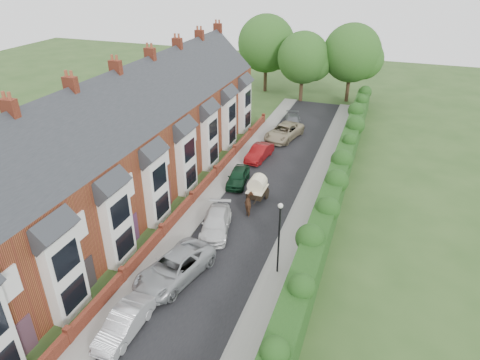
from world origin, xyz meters
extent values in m
plane|color=#2D4C1E|center=(0.00, 0.00, 0.00)|extent=(140.00, 140.00, 0.00)
cube|color=black|center=(-0.50, 11.00, 0.01)|extent=(6.00, 58.00, 0.02)
cube|color=gray|center=(3.60, 11.00, 0.06)|extent=(2.20, 58.00, 0.12)
cube|color=gray|center=(-4.35, 11.00, 0.06)|extent=(1.70, 58.00, 0.12)
cube|color=gray|center=(2.55, 11.00, 0.07)|extent=(0.18, 58.00, 0.13)
cube|color=gray|center=(-3.55, 11.00, 0.07)|extent=(0.18, 58.00, 0.13)
cube|color=#143711|center=(5.40, 11.00, 1.25)|extent=(1.50, 58.00, 2.50)
cube|color=brown|center=(-11.00, 10.00, 3.25)|extent=(8.00, 40.00, 6.50)
cube|color=#292B30|center=(-11.00, 10.00, 6.50)|extent=(8.00, 40.20, 8.00)
cube|color=#3F2D2D|center=(-6.96, -6.00, 1.05)|extent=(0.08, 0.90, 2.10)
cube|color=white|center=(-6.95, -6.10, 4.40)|extent=(0.12, 1.20, 1.60)
cube|color=white|center=(-6.65, -3.10, 2.60)|extent=(0.70, 2.40, 5.20)
cube|color=black|center=(-6.28, -3.10, 1.40)|extent=(0.06, 1.80, 1.60)
cube|color=black|center=(-6.28, -3.10, 3.80)|extent=(0.06, 1.80, 1.60)
cube|color=#292B30|center=(-6.80, -3.10, 5.60)|extent=(1.70, 2.60, 1.70)
cube|color=#3F2D2D|center=(-6.96, -1.00, 1.05)|extent=(0.08, 0.90, 2.10)
cube|color=white|center=(-6.95, -1.10, 4.40)|extent=(0.12, 1.20, 1.60)
cube|color=white|center=(-6.65, 1.90, 2.60)|extent=(0.70, 2.40, 5.20)
cube|color=black|center=(-6.28, 1.90, 1.40)|extent=(0.06, 1.80, 1.60)
cube|color=black|center=(-6.28, 1.90, 3.80)|extent=(0.06, 1.80, 1.60)
cube|color=#292B30|center=(-6.80, 1.90, 5.60)|extent=(1.70, 2.60, 1.70)
cube|color=#3F2D2D|center=(-6.96, 4.00, 1.05)|extent=(0.08, 0.90, 2.10)
cube|color=white|center=(-6.95, 3.90, 4.40)|extent=(0.12, 1.20, 1.60)
cube|color=white|center=(-6.65, 6.90, 2.60)|extent=(0.70, 2.40, 5.20)
cube|color=black|center=(-6.28, 6.90, 1.40)|extent=(0.06, 1.80, 1.60)
cube|color=black|center=(-6.28, 6.90, 3.80)|extent=(0.06, 1.80, 1.60)
cube|color=#292B30|center=(-6.80, 6.90, 5.60)|extent=(1.70, 2.60, 1.70)
cube|color=#3F2D2D|center=(-6.96, 9.00, 1.05)|extent=(0.08, 0.90, 2.10)
cube|color=white|center=(-6.95, 8.90, 4.40)|extent=(0.12, 1.20, 1.60)
cube|color=white|center=(-6.65, 11.90, 2.60)|extent=(0.70, 2.40, 5.20)
cube|color=black|center=(-6.28, 11.90, 1.40)|extent=(0.06, 1.80, 1.60)
cube|color=black|center=(-6.28, 11.90, 3.80)|extent=(0.06, 1.80, 1.60)
cube|color=#292B30|center=(-6.80, 11.90, 5.60)|extent=(1.70, 2.60, 1.70)
cube|color=#3F2D2D|center=(-6.96, 14.00, 1.05)|extent=(0.08, 0.90, 2.10)
cube|color=white|center=(-6.95, 13.90, 4.40)|extent=(0.12, 1.20, 1.60)
cube|color=white|center=(-6.65, 16.90, 2.60)|extent=(0.70, 2.40, 5.20)
cube|color=black|center=(-6.28, 16.90, 1.40)|extent=(0.06, 1.80, 1.60)
cube|color=black|center=(-6.28, 16.90, 3.80)|extent=(0.06, 1.80, 1.60)
cube|color=#292B30|center=(-6.80, 16.90, 5.60)|extent=(1.70, 2.60, 1.70)
cube|color=#3F2D2D|center=(-6.96, 19.00, 1.05)|extent=(0.08, 0.90, 2.10)
cube|color=white|center=(-6.95, 18.90, 4.40)|extent=(0.12, 1.20, 1.60)
cube|color=white|center=(-6.65, 21.90, 2.60)|extent=(0.70, 2.40, 5.20)
cube|color=black|center=(-6.28, 21.90, 1.40)|extent=(0.06, 1.80, 1.60)
cube|color=black|center=(-6.28, 21.90, 3.80)|extent=(0.06, 1.80, 1.60)
cube|color=#292B30|center=(-6.80, 21.90, 5.60)|extent=(1.70, 2.60, 1.70)
cube|color=#3F2D2D|center=(-6.96, 24.00, 1.05)|extent=(0.08, 0.90, 2.10)
cube|color=white|center=(-6.95, 23.90, 4.40)|extent=(0.12, 1.20, 1.60)
cube|color=white|center=(-6.65, 26.90, 2.60)|extent=(0.70, 2.40, 5.20)
cube|color=black|center=(-6.28, 26.90, 1.40)|extent=(0.06, 1.80, 1.60)
cube|color=black|center=(-6.28, 26.90, 3.80)|extent=(0.06, 1.80, 1.60)
cube|color=#292B30|center=(-6.80, 26.90, 5.60)|extent=(1.70, 2.60, 1.70)
cube|color=#3F2D2D|center=(-6.96, 29.00, 1.05)|extent=(0.08, 0.90, 2.10)
cube|color=white|center=(-6.95, 28.90, 4.40)|extent=(0.12, 1.20, 1.60)
cube|color=#933A24|center=(-11.00, 0.00, 10.30)|extent=(0.90, 0.50, 1.60)
cylinder|color=brown|center=(-11.20, 0.00, 11.25)|extent=(0.20, 0.20, 0.50)
cylinder|color=brown|center=(-10.80, 0.00, 11.25)|extent=(0.20, 0.20, 0.50)
cube|color=#933A24|center=(-11.00, 5.00, 10.30)|extent=(0.90, 0.50, 1.60)
cylinder|color=brown|center=(-11.20, 5.00, 11.25)|extent=(0.20, 0.20, 0.50)
cylinder|color=brown|center=(-10.80, 5.00, 11.25)|extent=(0.20, 0.20, 0.50)
cube|color=#933A24|center=(-11.00, 10.00, 10.30)|extent=(0.90, 0.50, 1.60)
cylinder|color=brown|center=(-11.20, 10.00, 11.25)|extent=(0.20, 0.20, 0.50)
cylinder|color=brown|center=(-10.80, 10.00, 11.25)|extent=(0.20, 0.20, 0.50)
cube|color=#933A24|center=(-11.00, 15.00, 10.30)|extent=(0.90, 0.50, 1.60)
cylinder|color=brown|center=(-11.20, 15.00, 11.25)|extent=(0.20, 0.20, 0.50)
cylinder|color=brown|center=(-10.80, 15.00, 11.25)|extent=(0.20, 0.20, 0.50)
cube|color=#933A24|center=(-11.00, 20.00, 10.30)|extent=(0.90, 0.50, 1.60)
cylinder|color=brown|center=(-11.20, 20.00, 11.25)|extent=(0.20, 0.20, 0.50)
cylinder|color=brown|center=(-10.80, 20.00, 11.25)|extent=(0.20, 0.20, 0.50)
cube|color=#933A24|center=(-11.00, 25.00, 10.30)|extent=(0.90, 0.50, 1.60)
cylinder|color=brown|center=(-11.20, 25.00, 11.25)|extent=(0.20, 0.20, 0.50)
cylinder|color=brown|center=(-10.80, 25.00, 11.25)|extent=(0.20, 0.20, 0.50)
cube|color=#933A24|center=(-11.00, 30.00, 10.30)|extent=(0.90, 0.50, 1.60)
cylinder|color=brown|center=(-11.20, 30.00, 11.25)|extent=(0.20, 0.20, 0.50)
cylinder|color=brown|center=(-10.80, 30.00, 11.25)|extent=(0.20, 0.20, 0.50)
cube|color=#933A24|center=(-5.35, -2.50, 0.45)|extent=(0.30, 4.70, 0.90)
cube|color=#933A24|center=(-5.35, 2.50, 0.45)|extent=(0.30, 4.70, 0.90)
cube|color=#933A24|center=(-5.35, 7.50, 0.45)|extent=(0.30, 4.70, 0.90)
cube|color=#933A24|center=(-5.35, 12.50, 0.45)|extent=(0.30, 4.70, 0.90)
cube|color=#933A24|center=(-5.35, 17.50, 0.45)|extent=(0.30, 4.70, 0.90)
cube|color=#933A24|center=(-5.35, 22.50, 0.45)|extent=(0.30, 4.70, 0.90)
cube|color=#933A24|center=(-5.35, 27.50, 0.45)|extent=(0.30, 4.70, 0.90)
cube|color=#933A24|center=(-5.35, -5.00, 0.55)|extent=(0.35, 0.35, 1.10)
cube|color=#933A24|center=(-5.35, 0.00, 0.55)|extent=(0.35, 0.35, 1.10)
cube|color=#933A24|center=(-5.35, 5.00, 0.55)|extent=(0.35, 0.35, 1.10)
cube|color=#933A24|center=(-5.35, 10.00, 0.55)|extent=(0.35, 0.35, 1.10)
cube|color=#933A24|center=(-5.35, 15.00, 0.55)|extent=(0.35, 0.35, 1.10)
cube|color=#933A24|center=(-5.35, 20.00, 0.55)|extent=(0.35, 0.35, 1.10)
cube|color=#933A24|center=(-5.35, 25.00, 0.55)|extent=(0.35, 0.35, 1.10)
cube|color=#933A24|center=(-5.35, 30.00, 0.55)|extent=(0.35, 0.35, 1.10)
cylinder|color=black|center=(3.40, 4.00, 2.40)|extent=(0.12, 0.12, 4.80)
cylinder|color=black|center=(3.40, 4.00, 4.85)|extent=(0.20, 0.20, 0.10)
sphere|color=silver|center=(3.40, 4.00, 5.00)|extent=(0.32, 0.32, 0.32)
cylinder|color=#332316|center=(-3.00, 40.00, 2.38)|extent=(0.50, 0.50, 4.75)
sphere|color=#26521B|center=(-3.00, 40.00, 5.89)|extent=(6.80, 6.80, 6.80)
sphere|color=#26521B|center=(-1.64, 40.30, 5.23)|extent=(4.76, 4.76, 4.76)
cylinder|color=#332316|center=(3.00, 42.00, 2.62)|extent=(0.50, 0.50, 5.25)
sphere|color=#26521B|center=(3.00, 42.00, 6.51)|extent=(7.60, 7.60, 7.60)
sphere|color=#26521B|center=(4.52, 42.30, 5.78)|extent=(5.32, 5.32, 5.32)
cylinder|color=#332316|center=(-9.00, 43.00, 2.75)|extent=(0.50, 0.50, 5.50)
sphere|color=#26521B|center=(-9.00, 43.00, 6.82)|extent=(8.00, 8.00, 8.00)
sphere|color=#26521B|center=(-7.40, 43.30, 6.05)|extent=(5.60, 5.60, 5.60)
imported|color=#BABBC0|center=(-3.00, -3.44, 0.69)|extent=(1.51, 4.20, 1.38)
imported|color=#9FA2A6|center=(-2.50, 1.40, 0.81)|extent=(3.95, 6.26, 1.61)
imported|color=silver|center=(-2.03, 7.00, 0.70)|extent=(3.03, 5.13, 1.39)
imported|color=black|center=(-3.00, 14.45, 0.68)|extent=(2.12, 4.18, 1.36)
imported|color=maroon|center=(-2.74, 19.95, 0.71)|extent=(1.97, 4.43, 1.41)
imported|color=tan|center=(-1.77, 25.94, 0.79)|extent=(3.82, 6.13, 1.58)
imported|color=#595D61|center=(-1.75, 29.93, 0.64)|extent=(2.79, 4.72, 1.28)
imported|color=#55331F|center=(-0.51, 10.27, 0.74)|extent=(1.42, 1.92, 1.48)
cube|color=black|center=(-0.51, 12.14, 0.89)|extent=(1.25, 2.09, 0.52)
cylinder|color=beige|center=(-0.51, 12.14, 1.62)|extent=(1.36, 1.30, 1.36)
cube|color=beige|center=(-0.51, 12.14, 1.15)|extent=(1.38, 2.14, 0.04)
cylinder|color=black|center=(-1.19, 12.77, 0.47)|extent=(0.08, 0.94, 0.94)
cylinder|color=black|center=(0.16, 12.77, 0.47)|extent=(0.08, 0.94, 0.94)
cylinder|color=black|center=(-0.88, 11.00, 0.94)|extent=(0.06, 1.88, 0.06)
cylinder|color=black|center=(-0.15, 11.00, 0.94)|extent=(0.06, 1.88, 0.06)
camera|label=1|loc=(8.28, -16.88, 18.01)|focal=32.00mm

